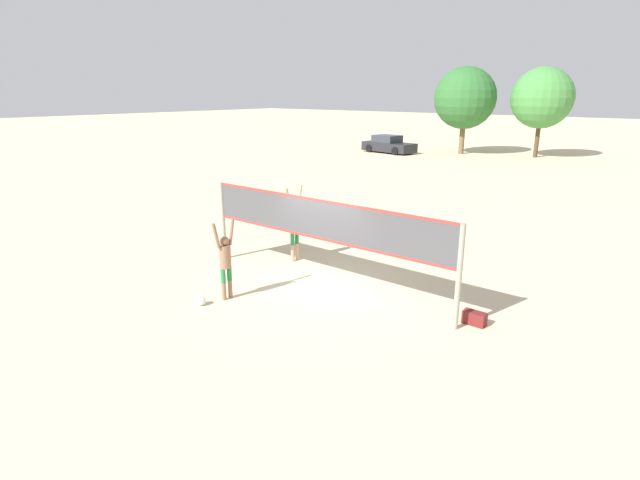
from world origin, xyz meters
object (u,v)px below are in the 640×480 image
Objects in this scene: player_spiker at (225,259)px; player_blocker at (294,222)px; tree_right_cluster at (465,98)px; volleyball at (201,301)px; parked_car_mid at (388,145)px; tree_left_cluster at (542,98)px; volleyball_net at (320,227)px; gear_bag at (474,318)px.

player_blocker is at bearing 11.21° from player_spiker.
tree_right_cluster is (-8.04, 31.94, 3.36)m from player_spiker.
tree_right_cluster is at bearing 14.12° from player_spiker.
parked_car_mid is (-12.87, 29.46, 0.52)m from volleyball.
tree_right_cluster is (-5.46, -1.48, -0.04)m from tree_left_cluster.
player_spiker is 0.42× the size of parked_car_mid.
parked_car_mid is at bearing -156.14° from tree_left_cluster.
player_spiker is at bearing -85.59° from tree_left_cluster.
tree_right_cluster is (-9.36, 29.91, 2.75)m from volleyball_net.
player_spiker is at bearing 75.00° from volleyball.
tree_left_cluster reaches higher than parked_car_mid.
tree_left_cluster is (-2.58, 33.42, 3.40)m from player_spiker.
player_blocker reaches higher than volleyball.
player_blocker reaches higher than parked_car_mid.
gear_bag is (4.02, 0.47, -1.51)m from volleyball_net.
volleyball_net is 15.37× the size of gear_bag.
player_spiker reaches higher than volleyball.
gear_bag is 0.07× the size of tree_right_cluster.
volleyball is at bearing 6.74° from player_blocker.
tree_left_cluster is (-2.40, 34.09, 4.33)m from volleyball.
gear_bag is 32.09m from parked_car_mid.
tree_left_cluster is (-3.91, 31.39, 2.79)m from volleyball_net.
player_blocker reaches higher than player_spiker.
volleyball_net is 3.45m from volleyball.
volleyball is at bearing -119.22° from volleyball_net.
player_blocker is at bearing -55.93° from parked_car_mid.
volleyball_net is 3.84× the size of player_spiker.
player_blocker is at bearing 148.42° from volleyball_net.
tree_right_cluster is (-13.38, 29.44, 4.26)m from gear_bag.
parked_car_mid reaches higher than gear_bag.
tree_right_cluster reaches higher than parked_car_mid.
player_spiker reaches higher than gear_bag.
player_blocker is at bearing -86.33° from tree_left_cluster.
tree_left_cluster is 5.66m from tree_right_cluster.
tree_right_cluster is at bearing 103.54° from volleyball.
volleyball_net is 32.25× the size of volleyball.
player_blocker reaches higher than gear_bag.
player_spiker is at bearing -123.26° from volleyball_net.
parked_car_mid is at bearing 113.60° from volleyball.
player_spiker is 8.39× the size of volleyball.
player_blocker is at bearing -75.55° from tree_right_cluster.
volleyball is at bearing 165.00° from player_spiker.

